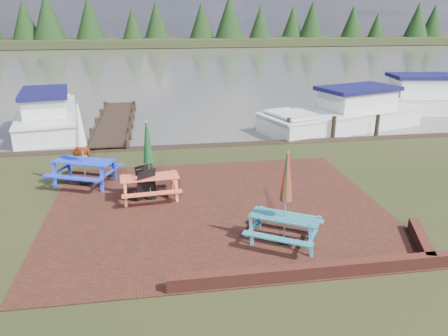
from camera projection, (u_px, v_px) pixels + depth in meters
ground at (223, 225)px, 11.02m from camera, size 120.00×120.00×0.00m
paving at (217, 208)px, 11.95m from camera, size 9.00×7.50×0.02m
brick_wall at (343, 264)px, 9.04m from camera, size 6.21×1.79×0.30m
water at (168, 64)px, 45.45m from camera, size 120.00×60.00×0.02m
far_treeline at (161, 25)px, 71.34m from camera, size 120.00×10.00×8.10m
picnic_table_teal at (285, 212)px, 9.92m from camera, size 2.09×2.03×2.20m
picnic_table_red at (149, 173)px, 12.32m from camera, size 1.76×1.60×2.27m
picnic_table_blue at (83, 157)px, 13.35m from camera, size 2.34×2.23×2.57m
chalkboard at (146, 183)px, 12.45m from camera, size 0.61×0.83×0.94m
jetty at (115, 122)px, 20.96m from camera, size 1.76×9.08×1.00m
boat_jetty at (48, 116)px, 20.67m from camera, size 3.76×7.75×2.15m
boat_near at (344, 115)px, 20.82m from camera, size 8.39×5.05×2.15m
boat_far at (407, 100)px, 24.23m from camera, size 7.64×3.50×2.30m
person at (81, 137)px, 15.36m from camera, size 0.70×0.48×1.88m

